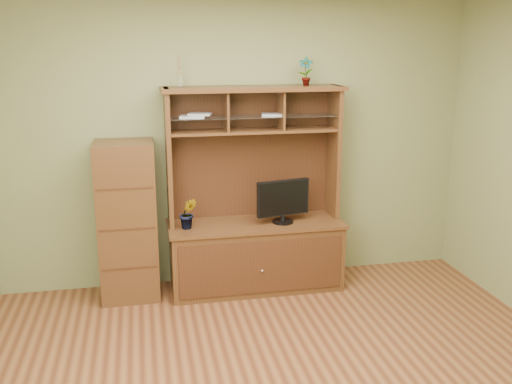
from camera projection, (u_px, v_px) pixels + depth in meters
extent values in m
cube|color=olive|center=(237.00, 143.00, 5.43)|extent=(4.50, 0.02, 2.70)
cube|color=olive|center=(476.00, 381.00, 1.62)|extent=(4.50, 0.02, 2.70)
cube|color=#3F2412|center=(256.00, 256.00, 5.43)|extent=(1.60, 0.55, 0.62)
cube|color=#371A0F|center=(262.00, 267.00, 5.16)|extent=(1.50, 0.01, 0.50)
sphere|color=silver|center=(262.00, 271.00, 5.16)|extent=(0.02, 0.02, 0.02)
cube|color=#3F2412|center=(256.00, 224.00, 5.35)|extent=(1.64, 0.59, 0.03)
cube|color=#3F2412|center=(169.00, 158.00, 5.13)|extent=(0.04, 0.35, 1.25)
cube|color=#3F2412|center=(334.00, 152.00, 5.43)|extent=(0.04, 0.35, 1.25)
cube|color=#371A0F|center=(250.00, 152.00, 5.43)|extent=(1.52, 0.02, 1.25)
cube|color=#3F2412|center=(253.00, 89.00, 5.12)|extent=(1.66, 0.40, 0.04)
cube|color=#3F2412|center=(253.00, 131.00, 5.22)|extent=(1.52, 0.32, 0.02)
cube|color=#3F2412|center=(226.00, 111.00, 5.12)|extent=(0.02, 0.31, 0.35)
cube|color=#3F2412|center=(280.00, 110.00, 5.22)|extent=(0.02, 0.31, 0.35)
cube|color=silver|center=(254.00, 117.00, 5.18)|extent=(1.50, 0.27, 0.01)
cylinder|color=black|center=(283.00, 222.00, 5.33)|extent=(0.20, 0.20, 0.02)
cylinder|color=black|center=(283.00, 217.00, 5.32)|extent=(0.04, 0.04, 0.06)
cube|color=black|center=(283.00, 198.00, 5.27)|extent=(0.51, 0.14, 0.33)
imported|color=#37591E|center=(188.00, 213.00, 5.13)|extent=(0.17, 0.14, 0.29)
imported|color=#336623|center=(306.00, 71.00, 5.18)|extent=(0.16, 0.13, 0.26)
cylinder|color=silver|center=(179.00, 82.00, 4.98)|extent=(0.06, 0.06, 0.10)
cylinder|color=olive|center=(179.00, 66.00, 4.94)|extent=(0.04, 0.04, 0.18)
cube|color=#B0B0B5|center=(192.00, 116.00, 5.08)|extent=(0.24, 0.19, 0.02)
cube|color=#B0B0B5|center=(200.00, 114.00, 5.08)|extent=(0.24, 0.20, 0.02)
cube|color=#B0B0B5|center=(273.00, 115.00, 5.22)|extent=(0.24, 0.20, 0.02)
cube|color=#3F2412|center=(128.00, 221.00, 5.14)|extent=(0.52, 0.46, 1.45)
cube|color=#371A0F|center=(130.00, 268.00, 5.00)|extent=(0.48, 0.01, 0.02)
cube|color=#371A0F|center=(127.00, 229.00, 4.91)|extent=(0.48, 0.01, 0.01)
cube|color=#371A0F|center=(125.00, 189.00, 4.82)|extent=(0.48, 0.01, 0.02)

